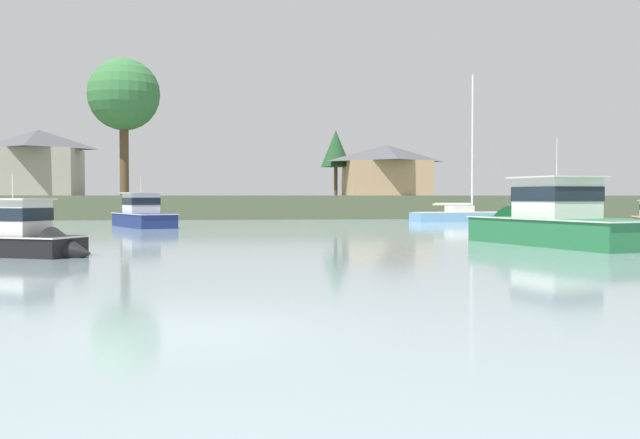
% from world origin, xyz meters
% --- Properties ---
extents(ground_plane, '(455.51, 455.51, 0.00)m').
position_xyz_m(ground_plane, '(0.00, 0.00, 0.00)').
color(ground_plane, gray).
extents(far_shore_bank, '(204.98, 59.37, 2.13)m').
position_xyz_m(far_shore_bank, '(0.00, 84.99, 1.06)').
color(far_shore_bank, '#4C563D').
rests_on(far_shore_bank, ground).
extents(sailboat_skyblue, '(8.79, 3.65, 12.38)m').
position_xyz_m(sailboat_skyblue, '(19.60, 48.17, 0.25)').
color(sailboat_skyblue, '#669ECC').
rests_on(sailboat_skyblue, ground).
extents(cruiser_green, '(5.52, 10.80, 5.56)m').
position_xyz_m(cruiser_green, '(14.05, 19.42, 0.61)').
color(cruiser_green, '#236B3D').
rests_on(cruiser_green, ground).
extents(cruiser_navy, '(5.25, 8.29, 4.23)m').
position_xyz_m(cruiser_navy, '(-5.26, 40.79, 0.50)').
color(cruiser_navy, navy).
rests_on(cruiser_navy, ground).
extents(cruiser_black, '(6.69, 4.55, 3.48)m').
position_xyz_m(cruiser_black, '(-6.43, 15.25, 0.47)').
color(cruiser_black, black).
rests_on(cruiser_black, ground).
extents(shore_tree_center, '(6.91, 6.91, 13.19)m').
position_xyz_m(shore_tree_center, '(-9.28, 63.74, 11.76)').
color(shore_tree_center, brown).
rests_on(shore_tree_center, far_shore_bank).
extents(shore_tree_inland_c, '(3.78, 3.78, 8.29)m').
position_xyz_m(shore_tree_inland_c, '(14.17, 84.13, 8.05)').
color(shore_tree_inland_c, brown).
rests_on(shore_tree_inland_c, far_shore_bank).
extents(cottage_eastern, '(9.32, 8.66, 7.36)m').
position_xyz_m(cottage_eastern, '(-20.34, 76.55, 5.93)').
color(cottage_eastern, '#9E998E').
rests_on(cottage_eastern, far_shore_bank).
extents(cottage_behind_trees, '(10.59, 10.04, 6.37)m').
position_xyz_m(cottage_behind_trees, '(20.18, 81.96, 5.42)').
color(cottage_behind_trees, tan).
rests_on(cottage_behind_trees, far_shore_bank).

